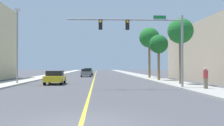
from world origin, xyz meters
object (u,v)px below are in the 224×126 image
Objects in this scene: palm_mid at (159,45)px; car_yellow at (55,77)px; palm_far at (149,38)px; traffic_signal_mast at (147,34)px; car_gray at (86,73)px; car_green at (88,72)px; pedestrian at (206,78)px; palm_near at (180,32)px; street_lamp at (17,42)px.

palm_mid is 14.15m from car_yellow.
palm_far reaches higher than car_yellow.
traffic_signal_mast reaches higher than car_gray.
palm_mid is 1.43× the size of car_gray.
car_green is at bearing 112.94° from palm_mid.
palm_near is at bearing 83.13° from pedestrian.
palm_near is at bearing -85.98° from palm_mid.
street_lamp is 21.81m from car_gray.
car_yellow is at bearing 2.22° from street_lamp.
palm_far is at bearing 78.16° from traffic_signal_mast.
pedestrian reaches higher than car_yellow.
car_green is (-9.98, 23.58, -3.95)m from palm_mid.
palm_near reaches higher than car_yellow.
car_gray is 30.33m from pedestrian.
car_green is (-10.22, 16.20, -5.62)m from palm_far.
palm_mid is 3.49× the size of pedestrian.
car_gray is at bearing 102.58° from pedestrian.
palm_near reaches higher than car_gray.
palm_mid reaches higher than car_yellow.
palm_far reaches higher than traffic_signal_mast.
palm_mid is at bearing -58.24° from car_gray.
street_lamp reaches higher than pedestrian.
palm_near is at bearing -10.03° from car_yellow.
traffic_signal_mast is 2.37× the size of car_yellow.
street_lamp is at bearing 147.20° from pedestrian.
street_lamp is 29.95m from car_green.
pedestrian is at bearing -71.28° from car_gray.
street_lamp is 1.75× the size of car_green.
traffic_signal_mast reaches higher than car_green.
palm_far is (3.94, 18.79, 1.70)m from traffic_signal_mast.
car_gray is (6.37, 20.52, -3.77)m from street_lamp.
street_lamp is 1.18× the size of palm_near.
pedestrian is at bearing -71.49° from car_green.
car_green is at bearing 77.41° from street_lamp.
palm_near is 14.78m from palm_far.
palm_near is 1.48× the size of car_green.
palm_mid is (16.45, 5.43, 0.21)m from street_lamp.
car_green is at bearing 100.17° from traffic_signal_mast.
street_lamp is at bearing 173.48° from palm_near.
palm_far is 21.36m from pedestrian.
traffic_signal_mast is 19.27m from palm_far.
traffic_signal_mast is 14.09m from street_lamp.
palm_near is at bearing 43.82° from traffic_signal_mast.
car_gray is at bearing 103.55° from traffic_signal_mast.
traffic_signal_mast is at bearing 148.59° from pedestrian.
traffic_signal_mast reaches higher than pedestrian.
palm_near is 33.01m from car_green.
car_green reaches higher than car_gray.
traffic_signal_mast is at bearing -35.78° from car_yellow.
car_yellow is at bearing 140.52° from pedestrian.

